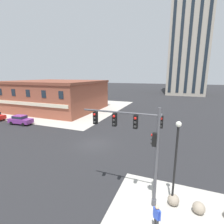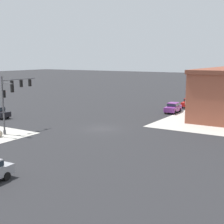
% 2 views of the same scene
% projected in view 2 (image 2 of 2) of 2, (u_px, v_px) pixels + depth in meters
% --- Properties ---
extents(ground_plane, '(320.00, 320.00, 0.00)m').
position_uv_depth(ground_plane, '(101.00, 129.00, 42.77)').
color(ground_plane, '#262628').
extents(traffic_signal_main, '(5.46, 2.09, 6.97)m').
position_uv_depth(traffic_signal_main, '(11.00, 95.00, 39.69)').
color(traffic_signal_main, '#4C4C51').
rests_on(traffic_signal_main, ground).
extents(car_main_northbound_near, '(4.44, 1.97, 1.68)m').
position_uv_depth(car_main_northbound_near, '(189.00, 102.00, 61.08)').
color(car_main_northbound_near, red).
rests_on(car_main_northbound_near, ground).
extents(car_main_northbound_far, '(4.50, 2.09, 1.68)m').
position_uv_depth(car_main_northbound_far, '(173.00, 107.00, 55.00)').
color(car_main_northbound_far, '#7A3389').
rests_on(car_main_northbound_far, ground).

